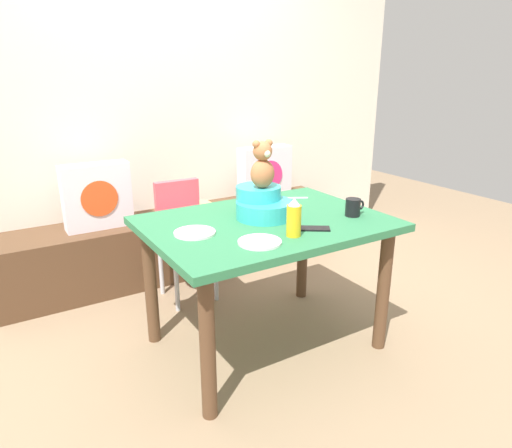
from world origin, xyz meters
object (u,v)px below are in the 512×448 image
(infant_seat_teal, at_px, (262,204))
(dinner_plate_far, at_px, (260,242))
(coffee_mug, at_px, (353,207))
(pillow_floral_right, at_px, (265,174))
(highchair, at_px, (185,224))
(pillow_floral_left, at_px, (97,196))
(teddy_bear, at_px, (263,165))
(ketchup_bottle, at_px, (294,218))
(dinner_plate_near, at_px, (194,232))
(cell_phone, at_px, (315,228))
(book_stack, at_px, (198,207))
(dining_table, at_px, (266,239))

(infant_seat_teal, distance_m, dinner_plate_far, 0.40)
(infant_seat_teal, relative_size, coffee_mug, 2.75)
(pillow_floral_right, xyz_separation_m, dinner_plate_far, (-0.95, -1.45, 0.07))
(pillow_floral_right, height_order, highchair, pillow_floral_right)
(pillow_floral_left, height_order, teddy_bear, teddy_bear)
(ketchup_bottle, height_order, dinner_plate_near, ketchup_bottle)
(dinner_plate_far, bearing_deg, teddy_bear, 55.97)
(infant_seat_teal, xyz_separation_m, cell_phone, (0.11, -0.31, -0.07))
(book_stack, height_order, dinner_plate_near, dinner_plate_near)
(teddy_bear, xyz_separation_m, ketchup_bottle, (-0.03, -0.33, -0.19))
(dinner_plate_far, bearing_deg, coffee_mug, 7.86)
(cell_phone, bearing_deg, book_stack, 33.14)
(teddy_bear, height_order, dinner_plate_far, teddy_bear)
(dinner_plate_near, bearing_deg, teddy_bear, 7.34)
(coffee_mug, height_order, cell_phone, coffee_mug)
(highchair, relative_size, cell_phone, 5.49)
(dinner_plate_far, bearing_deg, dining_table, 52.44)
(infant_seat_teal, height_order, coffee_mug, infant_seat_teal)
(pillow_floral_right, bearing_deg, teddy_bear, -123.14)
(dinner_plate_far, xyz_separation_m, cell_phone, (0.34, 0.02, -0.00))
(pillow_floral_left, height_order, cell_phone, pillow_floral_left)
(book_stack, relative_size, highchair, 0.25)
(pillow_floral_left, height_order, ketchup_bottle, ketchup_bottle)
(ketchup_bottle, bearing_deg, infant_seat_teal, 84.22)
(pillow_floral_left, distance_m, cell_phone, 1.60)
(book_stack, xyz_separation_m, highchair, (-0.29, -0.44, 0.03))
(pillow_floral_left, distance_m, dinner_plate_near, 1.19)
(dining_table, distance_m, teddy_bear, 0.39)
(teddy_bear, bearing_deg, cell_phone, -69.66)
(infant_seat_teal, xyz_separation_m, ketchup_bottle, (-0.03, -0.33, 0.02))
(dinner_plate_far, bearing_deg, pillow_floral_right, 56.66)
(highchair, height_order, dinner_plate_far, highchair)
(book_stack, height_order, cell_phone, cell_phone)
(infant_seat_teal, height_order, cell_phone, infant_seat_teal)
(pillow_floral_left, relative_size, coffee_mug, 3.67)
(cell_phone, bearing_deg, teddy_bear, 54.38)
(book_stack, height_order, dinner_plate_far, dinner_plate_far)
(highchair, relative_size, coffee_mug, 6.58)
(dining_table, height_order, teddy_bear, teddy_bear)
(ketchup_bottle, bearing_deg, coffee_mug, 11.08)
(pillow_floral_right, height_order, dinner_plate_near, pillow_floral_right)
(pillow_floral_left, distance_m, highchair, 0.63)
(dining_table, xyz_separation_m, teddy_bear, (0.01, 0.06, 0.38))
(ketchup_bottle, distance_m, cell_phone, 0.17)
(dining_table, xyz_separation_m, dinner_plate_far, (-0.21, -0.27, 0.11))
(pillow_floral_left, height_order, dinner_plate_near, pillow_floral_left)
(teddy_bear, distance_m, coffee_mug, 0.54)
(pillow_floral_left, xyz_separation_m, coffee_mug, (1.03, -1.36, 0.11))
(ketchup_bottle, bearing_deg, dining_table, 85.95)
(ketchup_bottle, bearing_deg, dinner_plate_far, 179.83)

